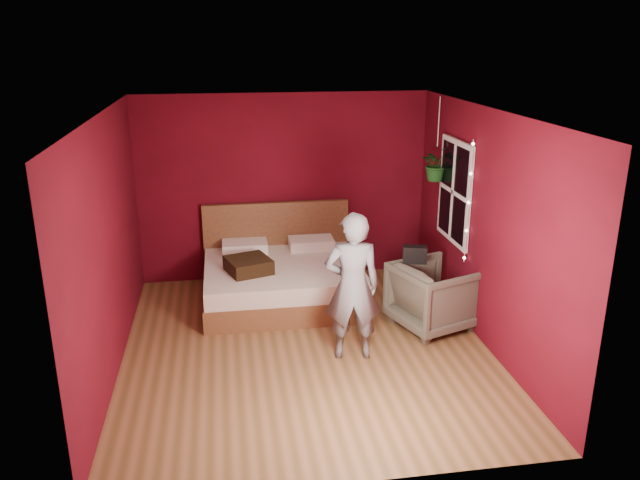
{
  "coord_description": "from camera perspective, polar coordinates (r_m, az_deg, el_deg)",
  "views": [
    {
      "loc": [
        -0.83,
        -6.18,
        3.34
      ],
      "look_at": [
        0.22,
        0.4,
        1.13
      ],
      "focal_mm": 35.0,
      "sensor_mm": 36.0,
      "label": 1
    }
  ],
  "objects": [
    {
      "name": "room_walls",
      "position": [
        6.46,
        -1.35,
        3.43
      ],
      "size": [
        4.04,
        4.54,
        2.62
      ],
      "color": "#5F0A18",
      "rests_on": "ground"
    },
    {
      "name": "person",
      "position": [
        6.57,
        2.97,
        -4.28
      ],
      "size": [
        0.62,
        0.44,
        1.63
      ],
      "primitive_type": "imported",
      "rotation": [
        0.0,
        0.0,
        3.05
      ],
      "color": "slate",
      "rests_on": "ground"
    },
    {
      "name": "handbag",
      "position": [
        7.37,
        8.66,
        -1.3
      ],
      "size": [
        0.3,
        0.21,
        0.2
      ],
      "primitive_type": "cube",
      "rotation": [
        0.0,
        0.0,
        -0.28
      ],
      "color": "black",
      "rests_on": "armchair"
    },
    {
      "name": "fairy_lights",
      "position": [
        7.35,
        13.43,
        3.35
      ],
      "size": [
        0.04,
        0.04,
        1.45
      ],
      "color": "silver",
      "rests_on": "room_walls"
    },
    {
      "name": "floor",
      "position": [
        7.08,
        -1.25,
        -9.82
      ],
      "size": [
        4.5,
        4.5,
        0.0
      ],
      "primitive_type": "plane",
      "color": "brown",
      "rests_on": "ground"
    },
    {
      "name": "window",
      "position": [
        7.83,
        12.18,
        4.35
      ],
      "size": [
        0.05,
        0.97,
        1.27
      ],
      "color": "white",
      "rests_on": "room_walls"
    },
    {
      "name": "hanging_plant",
      "position": [
        8.17,
        10.59,
        6.89
      ],
      "size": [
        0.5,
        0.47,
        1.06
      ],
      "color": "silver",
      "rests_on": "room_walls"
    },
    {
      "name": "bed",
      "position": [
        8.23,
        -3.48,
        -3.43
      ],
      "size": [
        2.03,
        1.73,
        1.12
      ],
      "color": "brown",
      "rests_on": "ground"
    },
    {
      "name": "armchair",
      "position": [
        7.51,
        10.33,
        -5.06
      ],
      "size": [
        1.1,
        1.09,
        0.79
      ],
      "primitive_type": "imported",
      "rotation": [
        0.0,
        0.0,
        1.92
      ],
      "color": "#5B5748",
      "rests_on": "ground"
    },
    {
      "name": "throw_pillow",
      "position": [
        7.82,
        -6.56,
        -2.3
      ],
      "size": [
        0.63,
        0.63,
        0.18
      ],
      "primitive_type": "cube",
      "rotation": [
        0.0,
        0.0,
        0.32
      ],
      "color": "#301F10",
      "rests_on": "bed"
    }
  ]
}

